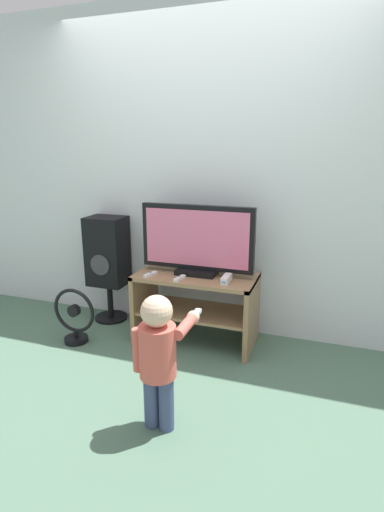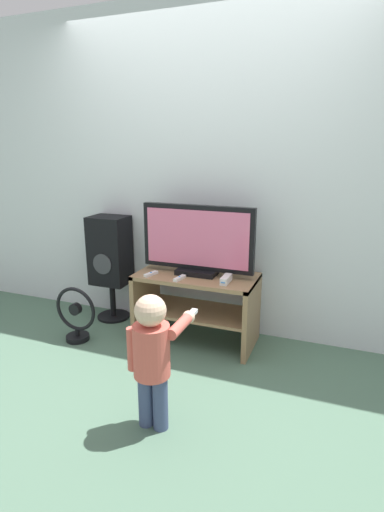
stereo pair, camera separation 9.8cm
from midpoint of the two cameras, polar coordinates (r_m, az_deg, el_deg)
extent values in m
plane|color=#4C6B56|center=(3.11, -0.05, -13.70)|extent=(16.00, 16.00, 0.00)
cube|color=silver|center=(3.24, 3.57, 11.64)|extent=(10.00, 0.06, 2.60)
cube|color=#93704C|center=(3.09, 1.54, -2.95)|extent=(0.93, 0.47, 0.03)
cube|color=#93704C|center=(3.20, 1.51, -7.87)|extent=(0.89, 0.43, 0.02)
cube|color=#93704C|center=(3.35, -5.75, -6.31)|extent=(0.04, 0.47, 0.55)
cube|color=#93704C|center=(3.08, 9.46, -8.48)|extent=(0.04, 0.47, 0.55)
cube|color=black|center=(3.10, 1.70, -2.21)|extent=(0.31, 0.20, 0.04)
cube|color=black|center=(3.03, 1.74, 2.63)|extent=(0.88, 0.05, 0.50)
cube|color=#D8668C|center=(3.01, 1.56, 2.53)|extent=(0.81, 0.01, 0.43)
cube|color=white|center=(2.92, 5.85, -3.34)|extent=(0.05, 0.15, 0.05)
cube|color=#3F8CE5|center=(2.84, 5.42, -3.81)|extent=(0.03, 0.00, 0.01)
cube|color=white|center=(3.08, -4.97, -2.58)|extent=(0.07, 0.13, 0.02)
cylinder|color=#337FD8|center=(3.08, -4.98, -2.34)|extent=(0.01, 0.01, 0.00)
cube|color=white|center=(2.97, -0.85, -3.20)|extent=(0.05, 0.13, 0.02)
cylinder|color=#337FD8|center=(2.97, -0.85, -2.96)|extent=(0.01, 0.01, 0.00)
cylinder|color=#3F4C72|center=(2.35, -5.36, -19.67)|extent=(0.08, 0.08, 0.32)
cylinder|color=#3F4C72|center=(2.32, -3.26, -20.17)|extent=(0.08, 0.08, 0.32)
cylinder|color=#D1594C|center=(2.18, -4.49, -13.34)|extent=(0.20, 0.20, 0.29)
sphere|color=beige|center=(2.08, -4.62, -7.79)|extent=(0.17, 0.17, 0.17)
cylinder|color=#D1594C|center=(2.23, -7.21, -13.04)|extent=(0.06, 0.06, 0.24)
cylinder|color=#D1594C|center=(2.18, -0.39, -9.93)|extent=(0.06, 0.24, 0.06)
sphere|color=beige|center=(2.29, 0.75, -8.71)|extent=(0.07, 0.07, 0.07)
cube|color=white|center=(2.32, 1.09, -8.34)|extent=(0.03, 0.13, 0.02)
cylinder|color=black|center=(3.75, -10.38, -8.44)|extent=(0.29, 0.29, 0.02)
cylinder|color=black|center=(3.69, -10.50, -6.22)|extent=(0.05, 0.05, 0.33)
cube|color=black|center=(3.55, -10.86, 0.80)|extent=(0.32, 0.26, 0.60)
cylinder|color=#38383D|center=(3.47, -11.93, -1.15)|extent=(0.18, 0.01, 0.18)
cylinder|color=black|center=(3.40, -15.20, -11.16)|extent=(0.19, 0.19, 0.04)
cylinder|color=black|center=(3.38, -15.26, -10.41)|extent=(0.04, 0.04, 0.06)
torus|color=black|center=(3.30, -15.50, -7.31)|extent=(0.36, 0.03, 0.36)
cylinder|color=black|center=(3.30, -15.50, -7.31)|extent=(0.09, 0.05, 0.09)
camera|label=1|loc=(0.05, -89.05, 0.26)|focal=28.00mm
camera|label=2|loc=(0.05, 90.95, -0.26)|focal=28.00mm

